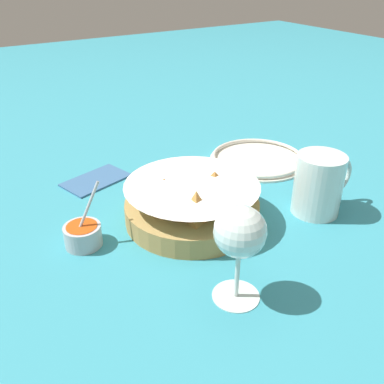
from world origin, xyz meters
The scene contains 7 objects.
ground_plane centered at (0.00, 0.00, 0.00)m, with size 4.00×4.00×0.00m, color teal.
food_basket centered at (-0.02, 0.01, 0.03)m, with size 0.25×0.25×0.09m.
sauce_cup centered at (-0.23, 0.04, 0.02)m, with size 0.07×0.06×0.11m.
wine_glass centered at (-0.08, -0.20, 0.11)m, with size 0.07×0.07×0.15m.
beer_mug centered at (0.20, -0.10, 0.05)m, with size 0.14×0.09×0.12m.
side_plate centered at (0.25, 0.14, 0.01)m, with size 0.23×0.23×0.01m.
napkin centered at (-0.12, 0.25, 0.00)m, with size 0.16×0.12×0.01m.
Camera 1 is at (-0.39, -0.57, 0.44)m, focal length 40.00 mm.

